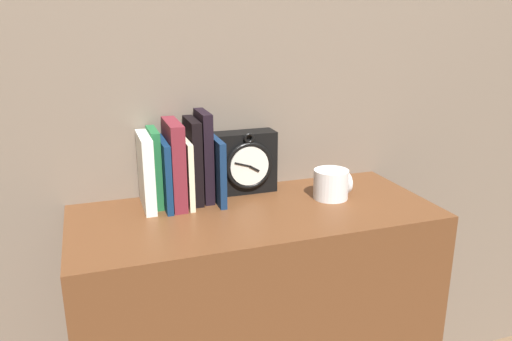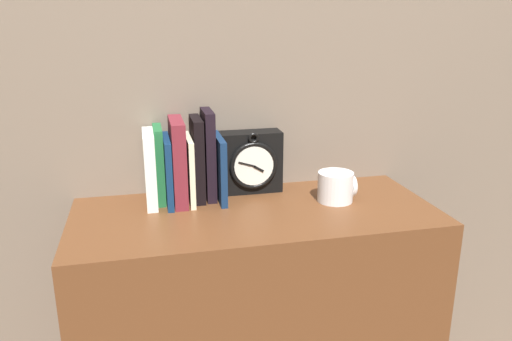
% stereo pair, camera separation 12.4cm
% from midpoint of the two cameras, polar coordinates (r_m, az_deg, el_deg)
% --- Properties ---
extents(clock, '(0.17, 0.08, 0.18)m').
position_cam_midpoint_polar(clock, '(1.38, 1.95, 0.93)').
color(clock, black).
rests_on(clock, bookshelf).
extents(book_slot0_white, '(0.03, 0.15, 0.19)m').
position_cam_midpoint_polar(book_slot0_white, '(1.31, -9.41, 0.19)').
color(book_slot0_white, white).
rests_on(book_slot0_white, bookshelf).
extents(book_slot1_green, '(0.02, 0.11, 0.20)m').
position_cam_midpoint_polar(book_slot1_green, '(1.32, -8.40, 0.65)').
color(book_slot1_green, '#1F6535').
rests_on(book_slot1_green, bookshelf).
extents(book_slot2_navy, '(0.02, 0.16, 0.18)m').
position_cam_midpoint_polar(book_slot2_navy, '(1.31, -7.42, -0.06)').
color(book_slot2_navy, navy).
rests_on(book_slot2_navy, bookshelf).
extents(book_slot3_maroon, '(0.03, 0.15, 0.22)m').
position_cam_midpoint_polar(book_slot3_maroon, '(1.31, -6.26, 0.99)').
color(book_slot3_maroon, maroon).
rests_on(book_slot3_maroon, bookshelf).
extents(book_slot4_cream, '(0.01, 0.15, 0.17)m').
position_cam_midpoint_polar(book_slot4_cream, '(1.32, -4.96, 0.10)').
color(book_slot4_cream, beige).
rests_on(book_slot4_cream, bookshelf).
extents(book_slot5_black, '(0.03, 0.12, 0.22)m').
position_cam_midpoint_polar(book_slot5_black, '(1.33, -4.09, 1.30)').
color(book_slot5_black, black).
rests_on(book_slot5_black, bookshelf).
extents(book_slot6_black, '(0.03, 0.12, 0.24)m').
position_cam_midpoint_polar(book_slot6_black, '(1.33, -2.82, 1.79)').
color(book_slot6_black, black).
rests_on(book_slot6_black, bookshelf).
extents(book_slot7_navy, '(0.02, 0.16, 0.17)m').
position_cam_midpoint_polar(book_slot7_navy, '(1.33, -1.56, 0.25)').
color(book_slot7_navy, '#122A4E').
rests_on(book_slot7_navy, bookshelf).
extents(mug, '(0.10, 0.09, 0.08)m').
position_cam_midpoint_polar(mug, '(1.35, 11.76, -1.86)').
color(mug, white).
rests_on(mug, bookshelf).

